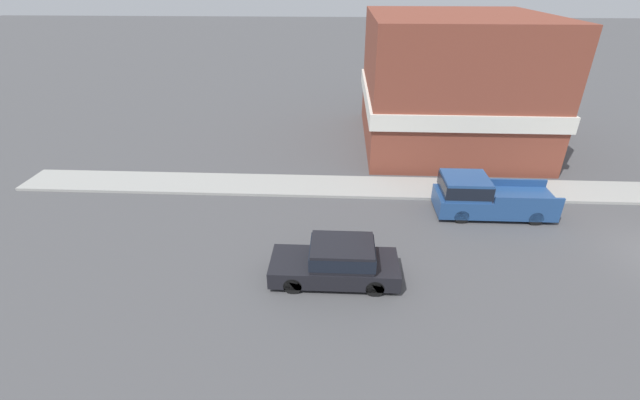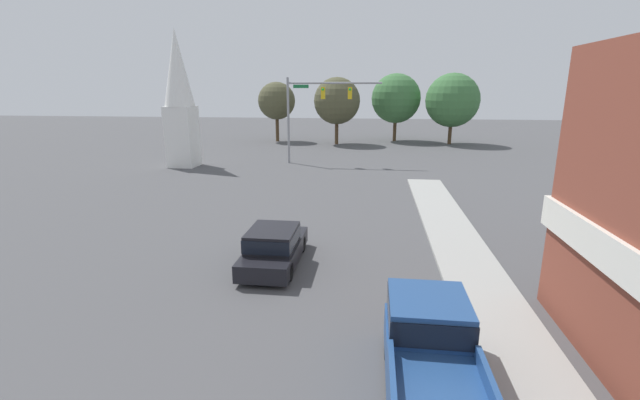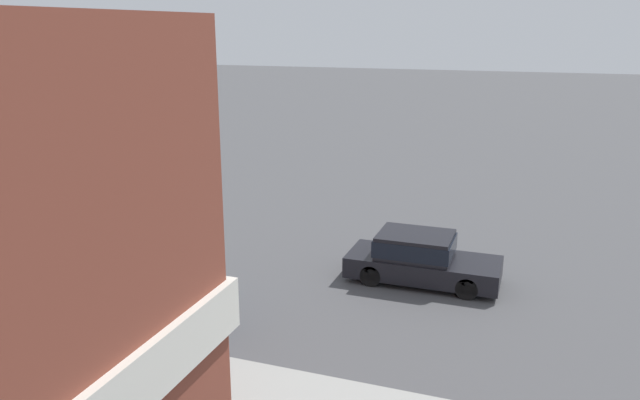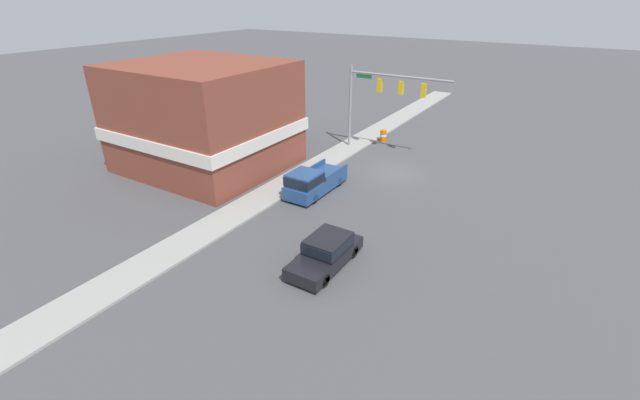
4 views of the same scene
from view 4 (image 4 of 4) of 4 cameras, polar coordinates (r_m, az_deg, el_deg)
ground_plane at (r=33.25m, az=9.88°, el=3.57°), size 200.00×200.00×0.00m
sidewalk_curb at (r=35.56m, az=1.39°, el=5.59°), size 2.40×60.00×0.14m
near_signal_assembly at (r=36.08m, az=8.40°, el=14.15°), size 8.68×0.49×7.02m
car_lead at (r=21.59m, az=0.87°, el=-6.81°), size 1.92×4.67×1.55m
pickup_truck_parked at (r=28.96m, az=-1.06°, el=2.48°), size 1.99×5.32×1.88m
construction_barrel at (r=40.11m, az=8.43°, el=8.47°), size 0.60×0.60×1.11m
corner_brick_building at (r=34.22m, az=-15.13°, el=10.53°), size 11.80×10.71×7.90m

